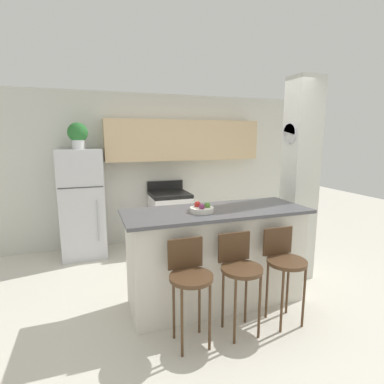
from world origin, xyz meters
The scene contains 11 objects.
ground_plane centered at (0.00, 0.00, 0.00)m, with size 14.00×14.00×0.00m, color beige.
wall_back centered at (0.13, 2.23, 1.48)m, with size 5.60×0.38×2.55m.
pillar_right centered at (1.25, 0.25, 1.28)m, with size 0.38×0.32×2.55m.
counter_bar centered at (0.00, 0.00, 0.54)m, with size 1.99×0.75×1.07m.
refrigerator centered at (-1.38, 1.93, 0.83)m, with size 0.64×0.64×1.65m.
stove_range centered at (0.00, 1.94, 0.46)m, with size 0.64×0.65×1.07m.
bar_stool_left centered at (-0.49, -0.54, 0.62)m, with size 0.38×0.38×0.94m.
bar_stool_mid centered at (0.00, -0.54, 0.62)m, with size 0.38×0.38×0.94m.
bar_stool_right centered at (0.49, -0.54, 0.62)m, with size 0.38×0.38×0.94m.
potted_plant_on_fridge centered at (-1.38, 1.93, 1.87)m, with size 0.29×0.29×0.39m.
fruit_bowl centered at (-0.19, -0.05, 1.10)m, with size 0.25×0.25×0.11m.
Camera 1 is at (-1.28, -2.85, 1.83)m, focal length 28.00 mm.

